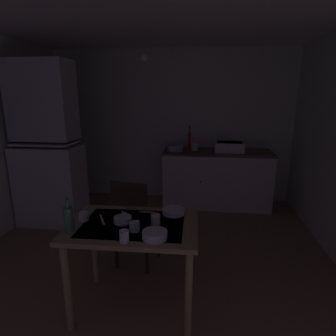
{
  "coord_description": "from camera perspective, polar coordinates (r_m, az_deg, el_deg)",
  "views": [
    {
      "loc": [
        0.53,
        -3.05,
        1.76
      ],
      "look_at": [
        0.16,
        -0.01,
        0.97
      ],
      "focal_mm": 30.22,
      "sensor_mm": 36.0,
      "label": 1
    }
  ],
  "objects": [
    {
      "name": "stoneware_crock",
      "position": [
        4.55,
        5.4,
        4.3
      ],
      "size": [
        0.12,
        0.12,
        0.12
      ],
      "primitive_type": "cylinder",
      "color": "beige",
      "rests_on": "counter_cabinet"
    },
    {
      "name": "glass_bottle",
      "position": [
        2.25,
        -19.38,
        -9.63
      ],
      "size": [
        0.07,
        0.07,
        0.27
      ],
      "color": "#4C7F56",
      "rests_on": "dining_table"
    },
    {
      "name": "mug_tall",
      "position": [
        2.18,
        -6.75,
        -11.65
      ],
      "size": [
        0.08,
        0.08,
        0.07
      ],
      "primitive_type": "cylinder",
      "color": "#ADD1C1",
      "rests_on": "dining_table"
    },
    {
      "name": "teaspoon_near_bowl",
      "position": [
        2.51,
        -4.16,
        -8.86
      ],
      "size": [
        0.14,
        0.03,
        0.0
      ],
      "primitive_type": "cube",
      "rotation": [
        0.0,
        0.0,
        6.24
      ],
      "color": "beige",
      "rests_on": "dining_table"
    },
    {
      "name": "hutch_cabinet",
      "position": [
        4.14,
        -23.13,
        3.15
      ],
      "size": [
        0.85,
        0.51,
        2.19
      ],
      "color": "silver",
      "rests_on": "ground"
    },
    {
      "name": "mug_dark",
      "position": [
        2.04,
        -8.81,
        -13.44
      ],
      "size": [
        0.07,
        0.07,
        0.09
      ],
      "primitive_type": "cylinder",
      "color": "white",
      "rests_on": "dining_table"
    },
    {
      "name": "wall_back",
      "position": [
        4.86,
        0.7,
        8.42
      ],
      "size": [
        4.07,
        0.1,
        2.49
      ],
      "primitive_type": "cube",
      "color": "silver",
      "rests_on": "ground"
    },
    {
      "name": "table_knife",
      "position": [
        2.42,
        -13.16,
        -10.08
      ],
      "size": [
        0.11,
        0.19,
        0.0
      ],
      "primitive_type": "cube",
      "rotation": [
        0.0,
        0.0,
        2.06
      ],
      "color": "silver",
      "rests_on": "dining_table"
    },
    {
      "name": "counter_cabinet",
      "position": [
        4.63,
        9.73,
        -2.11
      ],
      "size": [
        1.7,
        0.64,
        0.9
      ],
      "color": "silver",
      "rests_on": "ground"
    },
    {
      "name": "ceiling_slab",
      "position": [
        3.19,
        -3.14,
        28.54
      ],
      "size": [
        4.07,
        3.51,
        0.1
      ],
      "primitive_type": "cube",
      "color": "silver"
    },
    {
      "name": "ground_plane",
      "position": [
        3.56,
        -2.55,
        -15.11
      ],
      "size": [
        4.97,
        4.97,
        0.0
      ],
      "primitive_type": "plane",
      "color": "#927150"
    },
    {
      "name": "mixing_bowl_counter",
      "position": [
        4.48,
        1.43,
        4.03
      ],
      "size": [
        0.25,
        0.25,
        0.09
      ],
      "primitive_type": "cylinder",
      "color": "#9EB2C6",
      "rests_on": "counter_cabinet"
    },
    {
      "name": "sink_basin",
      "position": [
        4.53,
        12.2,
        4.24
      ],
      "size": [
        0.44,
        0.34,
        0.15
      ],
      "color": "white",
      "rests_on": "counter_cabinet"
    },
    {
      "name": "hand_pump",
      "position": [
        4.54,
        4.34,
        5.73
      ],
      "size": [
        0.05,
        0.27,
        0.39
      ],
      "color": "#B21E19",
      "rests_on": "counter_cabinet"
    },
    {
      "name": "dining_table",
      "position": [
        2.36,
        -6.9,
        -13.61
      ],
      "size": [
        1.04,
        0.73,
        0.77
      ],
      "color": "#A38B57",
      "rests_on": "ground"
    },
    {
      "name": "teacup_cream",
      "position": [
        2.44,
        -16.61,
        -9.32
      ],
      "size": [
        0.08,
        0.08,
        0.07
      ],
      "primitive_type": "cylinder",
      "color": "white",
      "rests_on": "dining_table"
    },
    {
      "name": "serving_bowl_wide",
      "position": [
        2.07,
        -2.68,
        -13.34
      ],
      "size": [
        0.18,
        0.18,
        0.06
      ],
      "primitive_type": "cylinder",
      "color": "white",
      "rests_on": "dining_table"
    },
    {
      "name": "teaspoon_by_cup",
      "position": [
        2.5,
        -8.58,
        -9.03
      ],
      "size": [
        0.1,
        0.1,
        0.0
      ],
      "primitive_type": "cube",
      "rotation": [
        0.0,
        0.0,
        2.39
      ],
      "color": "beige",
      "rests_on": "dining_table"
    },
    {
      "name": "sauce_dish",
      "position": [
        2.34,
        -9.11,
        -10.23
      ],
      "size": [
        0.14,
        0.14,
        0.05
      ],
      "primitive_type": "cylinder",
      "color": "white",
      "rests_on": "dining_table"
    },
    {
      "name": "chair_far_side",
      "position": [
        2.97,
        -6.74,
        -10.67
      ],
      "size": [
        0.47,
        0.47,
        0.95
      ],
      "color": "#362915",
      "rests_on": "ground"
    },
    {
      "name": "teacup_mint",
      "position": [
        2.27,
        -2.51,
        -10.32
      ],
      "size": [
        0.08,
        0.08,
        0.08
      ],
      "primitive_type": "cylinder",
      "color": "beige",
      "rests_on": "dining_table"
    },
    {
      "name": "pendant_bulb",
      "position": [
        3.35,
        -4.71,
        21.3
      ],
      "size": [
        0.08,
        0.08,
        0.08
      ],
      "primitive_type": "sphere",
      "color": "#F9EFCC"
    },
    {
      "name": "soup_bowl_small",
      "position": [
        2.47,
        1.12,
        -8.72
      ],
      "size": [
        0.19,
        0.19,
        0.04
      ],
      "primitive_type": "cylinder",
      "color": "white",
      "rests_on": "dining_table"
    }
  ]
}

